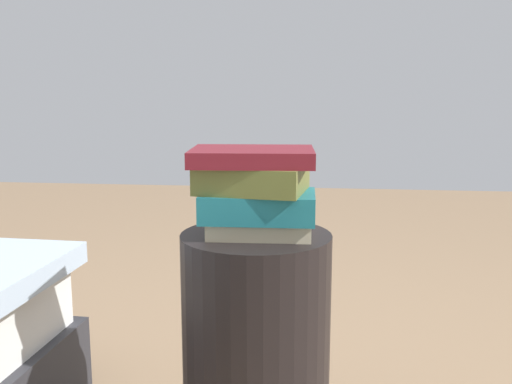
{
  "coord_description": "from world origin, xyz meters",
  "views": [
    {
      "loc": [
        -0.14,
        1.29,
        0.91
      ],
      "look_at": [
        0.0,
        0.0,
        0.67
      ],
      "focal_mm": 41.7,
      "sensor_mm": 36.0,
      "label": 1
    }
  ],
  "objects_px": {
    "book_olive": "(253,178)",
    "book_teal": "(258,206)",
    "side_table": "(256,354)",
    "book_cream": "(260,225)",
    "book_maroon": "(252,157)"
  },
  "relations": [
    {
      "from": "book_olive",
      "to": "side_table",
      "type": "bearing_deg",
      "value": -171.99
    },
    {
      "from": "book_teal",
      "to": "book_maroon",
      "type": "distance_m",
      "value": 0.11
    },
    {
      "from": "book_cream",
      "to": "book_olive",
      "type": "bearing_deg",
      "value": 24.59
    },
    {
      "from": "book_olive",
      "to": "book_teal",
      "type": "bearing_deg",
      "value": 149.99
    },
    {
      "from": "side_table",
      "to": "book_cream",
      "type": "bearing_deg",
      "value": -137.63
    },
    {
      "from": "book_teal",
      "to": "book_olive",
      "type": "distance_m",
      "value": 0.06
    },
    {
      "from": "side_table",
      "to": "book_maroon",
      "type": "relative_size",
      "value": 2.16
    },
    {
      "from": "book_maroon",
      "to": "book_olive",
      "type": "bearing_deg",
      "value": -130.03
    },
    {
      "from": "book_cream",
      "to": "book_teal",
      "type": "xyz_separation_m",
      "value": [
        0.0,
        0.02,
        0.05
      ]
    },
    {
      "from": "side_table",
      "to": "book_maroon",
      "type": "bearing_deg",
      "value": 3.7
    },
    {
      "from": "book_teal",
      "to": "book_olive",
      "type": "relative_size",
      "value": 1.1
    },
    {
      "from": "side_table",
      "to": "book_teal",
      "type": "xyz_separation_m",
      "value": [
        -0.01,
        0.01,
        0.36
      ]
    },
    {
      "from": "book_cream",
      "to": "book_maroon",
      "type": "bearing_deg",
      "value": 25.31
    },
    {
      "from": "book_olive",
      "to": "book_maroon",
      "type": "xyz_separation_m",
      "value": [
        0.0,
        0.0,
        0.05
      ]
    },
    {
      "from": "side_table",
      "to": "book_cream",
      "type": "xyz_separation_m",
      "value": [
        -0.01,
        -0.01,
        0.31
      ]
    }
  ]
}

